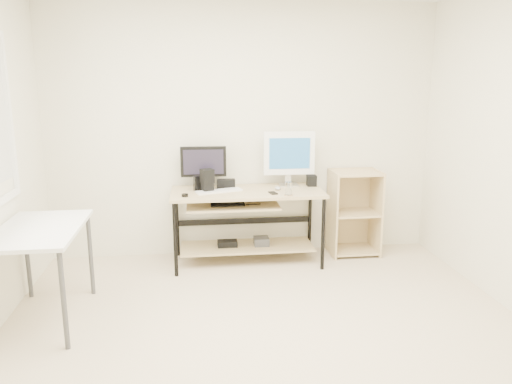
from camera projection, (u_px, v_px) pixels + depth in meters
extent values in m
cube|color=beige|center=(272.00, 347.00, 3.51)|extent=(4.00, 4.00, 0.01)
cube|color=silver|center=(243.00, 131.00, 5.15)|extent=(4.00, 0.01, 2.60)
cube|color=silver|center=(395.00, 295.00, 1.28)|extent=(4.00, 0.01, 2.60)
cube|color=tan|center=(247.00, 192.00, 4.95)|extent=(1.50, 0.65, 0.03)
cube|color=tan|center=(233.00, 205.00, 4.91)|extent=(0.90, 0.49, 0.02)
cube|color=tan|center=(247.00, 246.00, 5.13)|extent=(1.35, 0.46, 0.02)
cube|color=black|center=(228.00, 204.00, 4.90)|extent=(0.33, 0.22, 0.01)
cylinder|color=black|center=(253.00, 204.00, 4.88)|extent=(0.14, 0.01, 0.01)
cube|color=#404043|center=(261.00, 241.00, 5.13)|extent=(0.15, 0.15, 0.08)
cube|color=black|center=(227.00, 243.00, 5.09)|extent=(0.20, 0.12, 0.06)
cylinder|color=black|center=(175.00, 240.00, 4.67)|extent=(0.04, 0.04, 0.72)
cylinder|color=black|center=(177.00, 223.00, 5.22)|extent=(0.04, 0.04, 0.72)
cylinder|color=black|center=(323.00, 234.00, 4.84)|extent=(0.04, 0.04, 0.72)
cylinder|color=black|center=(310.00, 218.00, 5.39)|extent=(0.04, 0.04, 0.72)
cube|color=white|center=(39.00, 230.00, 3.73)|extent=(0.60, 1.00, 0.03)
cylinder|color=#404043|center=(27.00, 257.00, 4.22)|extent=(0.04, 0.04, 0.72)
cylinder|color=#404043|center=(64.00, 301.00, 3.40)|extent=(0.04, 0.04, 0.72)
cylinder|color=#404043|center=(91.00, 254.00, 4.29)|extent=(0.04, 0.04, 0.72)
cube|color=#D4BA84|center=(332.00, 213.00, 5.24)|extent=(0.02, 0.40, 0.90)
cube|color=#D4BA84|center=(376.00, 212.00, 5.30)|extent=(0.02, 0.40, 0.90)
cube|color=#D4BA84|center=(349.00, 208.00, 5.45)|extent=(0.50, 0.02, 0.90)
cube|color=#D4BA84|center=(352.00, 249.00, 5.36)|extent=(0.46, 0.38, 0.02)
cube|color=#D4BA84|center=(354.00, 213.00, 5.27)|extent=(0.46, 0.38, 0.02)
cube|color=#D4BA84|center=(356.00, 173.00, 5.17)|extent=(0.46, 0.38, 0.02)
cylinder|color=black|center=(204.00, 187.00, 5.08)|extent=(0.19, 0.19, 0.02)
cylinder|color=black|center=(204.00, 181.00, 5.07)|extent=(0.04, 0.04, 0.10)
cube|color=black|center=(203.00, 162.00, 5.03)|extent=(0.46, 0.06, 0.31)
cube|color=black|center=(203.00, 162.00, 5.00)|extent=(0.39, 0.01, 0.24)
cube|color=silver|center=(289.00, 185.00, 5.17)|extent=(0.19, 0.17, 0.02)
cylinder|color=silver|center=(289.00, 179.00, 5.16)|extent=(0.05, 0.05, 0.10)
cube|color=white|center=(289.00, 153.00, 5.10)|extent=(0.52, 0.06, 0.44)
cube|color=#20588D|center=(290.00, 153.00, 5.07)|extent=(0.45, 0.01, 0.35)
cube|color=white|center=(219.00, 191.00, 4.89)|extent=(0.47, 0.26, 0.02)
ellipsoid|color=#B1B1B6|center=(278.00, 188.00, 4.98)|extent=(0.06, 0.10, 0.03)
cube|color=black|center=(226.00, 184.00, 5.04)|extent=(0.18, 0.08, 0.09)
cube|color=black|center=(207.00, 187.00, 4.88)|extent=(0.13, 0.13, 0.09)
cube|color=black|center=(207.00, 176.00, 4.86)|extent=(0.15, 0.15, 0.14)
cube|color=black|center=(312.00, 181.00, 5.15)|extent=(0.10, 0.10, 0.11)
cube|color=black|center=(198.00, 183.00, 4.92)|extent=(0.09, 0.07, 0.15)
cylinder|color=black|center=(185.00, 195.00, 4.69)|extent=(0.08, 0.08, 0.03)
cube|color=black|center=(273.00, 193.00, 4.82)|extent=(0.08, 0.13, 0.01)
cylinder|color=olive|center=(288.00, 195.00, 4.74)|extent=(0.09, 0.09, 0.01)
cylinder|color=white|center=(288.00, 188.00, 4.73)|extent=(0.07, 0.07, 0.12)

